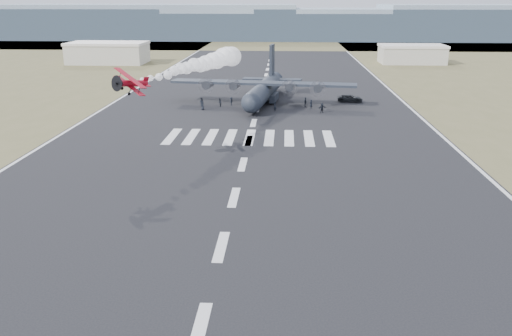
# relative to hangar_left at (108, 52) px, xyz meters

# --- Properties ---
(ground) EXTENTS (500.00, 500.00, 0.00)m
(ground) POSITION_rel_hangar_left_xyz_m (52.00, -145.00, -3.41)
(ground) COLOR black
(ground) RESTS_ON ground
(scrub_far) EXTENTS (500.00, 80.00, 0.00)m
(scrub_far) POSITION_rel_hangar_left_xyz_m (52.00, 85.00, -3.41)
(scrub_far) COLOR brown
(scrub_far) RESTS_ON ground
(runway_markings) EXTENTS (60.00, 260.00, 0.01)m
(runway_markings) POSITION_rel_hangar_left_xyz_m (52.00, -85.00, -3.40)
(runway_markings) COLOR silver
(runway_markings) RESTS_ON ground
(ridge_seg_b) EXTENTS (150.00, 50.00, 15.00)m
(ridge_seg_b) POSITION_rel_hangar_left_xyz_m (-78.00, 115.00, 4.09)
(ridge_seg_b) COLOR gray
(ridge_seg_b) RESTS_ON ground
(ridge_seg_c) EXTENTS (150.00, 50.00, 17.00)m
(ridge_seg_c) POSITION_rel_hangar_left_xyz_m (-13.00, 115.00, 5.09)
(ridge_seg_c) COLOR gray
(ridge_seg_c) RESTS_ON ground
(ridge_seg_d) EXTENTS (150.00, 50.00, 13.00)m
(ridge_seg_d) POSITION_rel_hangar_left_xyz_m (52.00, 115.00, 3.09)
(ridge_seg_d) COLOR gray
(ridge_seg_d) RESTS_ON ground
(ridge_seg_e) EXTENTS (150.00, 50.00, 15.00)m
(ridge_seg_e) POSITION_rel_hangar_left_xyz_m (117.00, 115.00, 4.09)
(ridge_seg_e) COLOR gray
(ridge_seg_e) RESTS_ON ground
(hangar_left) EXTENTS (24.50, 14.50, 6.70)m
(hangar_left) POSITION_rel_hangar_left_xyz_m (0.00, 0.00, 0.00)
(hangar_left) COLOR #ADAA9A
(hangar_left) RESTS_ON ground
(hangar_right) EXTENTS (20.50, 12.50, 5.90)m
(hangar_right) POSITION_rel_hangar_left_xyz_m (98.00, 5.00, -0.40)
(hangar_right) COLOR #ADAA9A
(hangar_right) RESTS_ON ground
(aerobatic_biplane) EXTENTS (5.11, 5.12, 3.23)m
(aerobatic_biplane) POSITION_rel_hangar_left_xyz_m (38.34, -109.32, 6.91)
(aerobatic_biplane) COLOR #A30A1D
(smoke_trail) EXTENTS (10.95, 30.32, 3.44)m
(smoke_trail) POSITION_rel_hangar_left_xyz_m (46.07, -84.77, 7.14)
(smoke_trail) COLOR white
(transport_aircraft) EXTENTS (37.14, 30.48, 10.71)m
(transport_aircraft) POSITION_rel_hangar_left_xyz_m (53.04, -65.80, -0.65)
(transport_aircraft) COLOR black
(transport_aircraft) RESTS_ON ground
(support_vehicle) EXTENTS (5.32, 2.95, 1.41)m
(support_vehicle) POSITION_rel_hangar_left_xyz_m (70.58, -64.48, -2.70)
(support_vehicle) COLOR black
(support_vehicle) RESTS_ON ground
(crew_a) EXTENTS (0.84, 0.82, 1.79)m
(crew_a) POSITION_rel_hangar_left_xyz_m (62.27, -72.24, -2.51)
(crew_a) COLOR black
(crew_a) RESTS_ON ground
(crew_b) EXTENTS (0.54, 0.82, 1.64)m
(crew_b) POSITION_rel_hangar_left_xyz_m (44.59, -71.09, -2.59)
(crew_b) COLOR black
(crew_b) RESTS_ON ground
(crew_c) EXTENTS (0.83, 1.13, 1.59)m
(crew_c) POSITION_rel_hangar_left_xyz_m (46.66, -69.44, -2.61)
(crew_c) COLOR black
(crew_c) RESTS_ON ground
(crew_d) EXTENTS (0.86, 1.21, 1.87)m
(crew_d) POSITION_rel_hangar_left_xyz_m (61.25, -70.43, -2.47)
(crew_d) COLOR black
(crew_d) RESTS_ON ground
(crew_e) EXTENTS (0.88, 0.92, 1.62)m
(crew_e) POSITION_rel_hangar_left_xyz_m (41.70, -74.30, -2.60)
(crew_e) COLOR black
(crew_e) RESTS_ON ground
(crew_f) EXTENTS (1.74, 1.30, 1.82)m
(crew_f) POSITION_rel_hangar_left_xyz_m (64.14, -75.94, -2.50)
(crew_f) COLOR black
(crew_f) RESTS_ON ground
(crew_g) EXTENTS (0.75, 0.81, 1.77)m
(crew_g) POSITION_rel_hangar_left_xyz_m (55.42, -74.76, -2.52)
(crew_g) COLOR black
(crew_g) RESTS_ON ground
(crew_h) EXTENTS (0.93, 0.68, 1.74)m
(crew_h) POSITION_rel_hangar_left_xyz_m (40.96, -70.96, -2.54)
(crew_h) COLOR black
(crew_h) RESTS_ON ground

